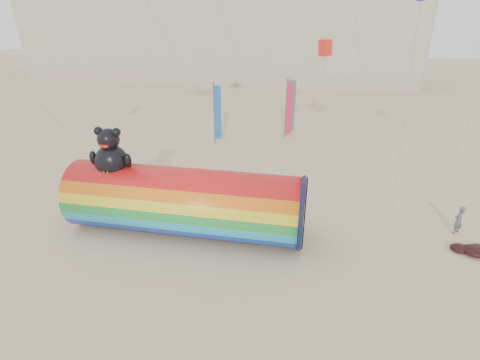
% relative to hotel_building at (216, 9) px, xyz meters
% --- Properties ---
extents(ground, '(160.00, 160.00, 0.00)m').
position_rel_hotel_building_xyz_m(ground, '(12.00, -45.95, -10.31)').
color(ground, '#CCB58C').
rests_on(ground, ground).
extents(hotel_building, '(60.40, 15.40, 20.60)m').
position_rel_hotel_building_xyz_m(hotel_building, '(0.00, 0.00, 0.00)').
color(hotel_building, '#B7AD99').
rests_on(hotel_building, ground).
extents(windsock_assembly, '(11.92, 3.63, 5.50)m').
position_rel_hotel_building_xyz_m(windsock_assembly, '(10.02, -46.14, -8.49)').
color(windsock_assembly, red).
rests_on(windsock_assembly, ground).
extents(kite_handler, '(0.67, 0.65, 1.55)m').
position_rel_hotel_building_xyz_m(kite_handler, '(23.76, -43.60, -9.54)').
color(kite_handler, '#505357').
rests_on(kite_handler, ground).
extents(fabric_bundle, '(2.62, 1.35, 0.41)m').
position_rel_hotel_building_xyz_m(fabric_bundle, '(24.25, -45.43, -10.14)').
color(fabric_bundle, black).
rests_on(fabric_bundle, ground).
extents(festival_banners, '(6.52, 3.71, 5.20)m').
position_rel_hotel_building_xyz_m(festival_banners, '(12.02, -30.21, -7.67)').
color(festival_banners, '#59595E').
rests_on(festival_banners, ground).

